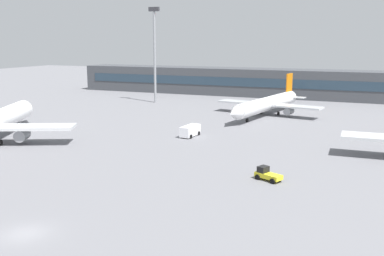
# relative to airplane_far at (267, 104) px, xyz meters

# --- Properties ---
(ground_plane) EXTENTS (400.00, 400.00, 0.00)m
(ground_plane) POSITION_rel_airplane_far_xyz_m (-5.62, -35.68, -2.87)
(ground_plane) COLOR slate
(terminal_building) EXTENTS (140.16, 12.13, 9.00)m
(terminal_building) POSITION_rel_airplane_far_xyz_m (-5.62, 38.25, 1.63)
(terminal_building) COLOR #3F4247
(terminal_building) RESTS_ON ground_plane
(airplane_far) EXTENTS (26.75, 37.94, 9.42)m
(airplane_far) POSITION_rel_airplane_far_xyz_m (0.00, 0.00, 0.00)
(airplane_far) COLOR white
(airplane_far) RESTS_ON ground_plane
(baggage_tug_yellow) EXTENTS (3.90, 2.91, 1.75)m
(baggage_tug_yellow) POSITION_rel_airplane_far_xyz_m (11.86, -50.60, -2.08)
(baggage_tug_yellow) COLOR yellow
(baggage_tug_yellow) RESTS_ON ground_plane
(service_van_white) EXTENTS (2.64, 5.34, 2.08)m
(service_van_white) POSITION_rel_airplane_far_xyz_m (-8.03, -29.40, -1.76)
(service_van_white) COLOR white
(service_van_white) RESTS_ON ground_plane
(floodlight_tower_west) EXTENTS (3.20, 0.80, 27.57)m
(floodlight_tower_west) POSITION_rel_airplane_far_xyz_m (-36.06, 10.71, 12.96)
(floodlight_tower_west) COLOR gray
(floodlight_tower_west) RESTS_ON ground_plane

